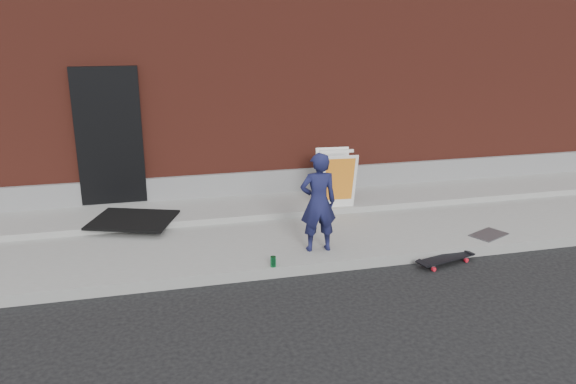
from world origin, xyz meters
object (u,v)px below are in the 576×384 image
object	(u,v)px
pizza_sign	(336,178)
soda_can	(273,262)
child	(318,202)
skateboard	(446,259)

from	to	relation	value
pizza_sign	soda_can	xyz separation A→B (m)	(-1.50, -1.93, -0.50)
child	pizza_sign	bearing A→B (deg)	-113.94
skateboard	pizza_sign	xyz separation A→B (m)	(-0.89, 2.10, 0.64)
skateboard	child	bearing A→B (deg)	160.96
soda_can	pizza_sign	bearing A→B (deg)	52.21
child	pizza_sign	xyz separation A→B (m)	(0.77, 1.52, -0.12)
child	pizza_sign	size ratio (longest dim) A/B	1.47
skateboard	soda_can	world-z (taller)	soda_can
skateboard	soda_can	xyz separation A→B (m)	(-2.39, 0.17, 0.14)
skateboard	pizza_sign	distance (m)	2.37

